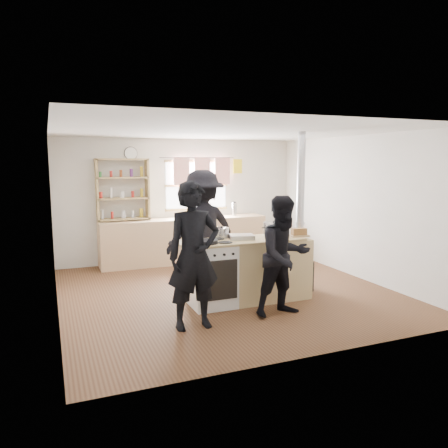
# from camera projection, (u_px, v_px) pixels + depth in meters

# --- Properties ---
(ground) EXTENTS (5.00, 5.00, 0.01)m
(ground) POSITION_uv_depth(u_px,v_px,m) (226.00, 292.00, 6.94)
(ground) COLOR brown
(ground) RESTS_ON ground
(back_counter) EXTENTS (3.40, 0.55, 0.90)m
(back_counter) POSITION_uv_depth(u_px,v_px,m) (185.00, 240.00, 8.91)
(back_counter) COLOR tan
(back_counter) RESTS_ON ground
(shelving_unit) EXTENTS (1.00, 0.28, 1.20)m
(shelving_unit) POSITION_uv_depth(u_px,v_px,m) (123.00, 189.00, 8.42)
(shelving_unit) COLOR tan
(shelving_unit) RESTS_ON back_counter
(thermos) EXTENTS (0.10, 0.10, 0.28)m
(thermos) POSITION_uv_depth(u_px,v_px,m) (234.00, 209.00, 9.23)
(thermos) COLOR silver
(thermos) RESTS_ON back_counter
(cooking_island) EXTENTS (1.97, 0.64, 0.93)m
(cooking_island) POSITION_uv_depth(u_px,v_px,m) (249.00, 270.00, 6.42)
(cooking_island) COLOR white
(cooking_island) RESTS_ON ground
(skillet_greens) EXTENTS (0.34, 0.34, 0.05)m
(skillet_greens) POSITION_uv_depth(u_px,v_px,m) (207.00, 241.00, 5.99)
(skillet_greens) COLOR black
(skillet_greens) RESTS_ON cooking_island
(roast_tray) EXTENTS (0.41, 0.35, 0.06)m
(roast_tray) POSITION_uv_depth(u_px,v_px,m) (242.00, 237.00, 6.34)
(roast_tray) COLOR silver
(roast_tray) RESTS_ON cooking_island
(stockpot_stove) EXTENTS (0.22, 0.22, 0.18)m
(stockpot_stove) POSITION_uv_depth(u_px,v_px,m) (222.00, 233.00, 6.41)
(stockpot_stove) COLOR silver
(stockpot_stove) RESTS_ON cooking_island
(stockpot_counter) EXTENTS (0.32, 0.32, 0.24)m
(stockpot_counter) POSITION_uv_depth(u_px,v_px,m) (274.00, 229.00, 6.56)
(stockpot_counter) COLOR silver
(stockpot_counter) RESTS_ON cooking_island
(bread_board) EXTENTS (0.31, 0.24, 0.12)m
(bread_board) POSITION_uv_depth(u_px,v_px,m) (299.00, 233.00, 6.57)
(bread_board) COLOR tan
(bread_board) RESTS_ON cooking_island
(flue_heater) EXTENTS (0.35, 0.35, 2.50)m
(flue_heater) POSITION_uv_depth(u_px,v_px,m) (299.00, 250.00, 6.93)
(flue_heater) COLOR black
(flue_heater) RESTS_ON ground
(person_near_left) EXTENTS (0.67, 0.45, 1.82)m
(person_near_left) POSITION_uv_depth(u_px,v_px,m) (194.00, 256.00, 5.32)
(person_near_left) COLOR black
(person_near_left) RESTS_ON ground
(person_near_right) EXTENTS (0.84, 0.68, 1.61)m
(person_near_right) POSITION_uv_depth(u_px,v_px,m) (284.00, 256.00, 5.78)
(person_near_right) COLOR black
(person_near_right) RESTS_ON ground
(person_far) EXTENTS (1.34, 0.90, 1.91)m
(person_far) POSITION_uv_depth(u_px,v_px,m) (203.00, 229.00, 7.06)
(person_far) COLOR black
(person_far) RESTS_ON ground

